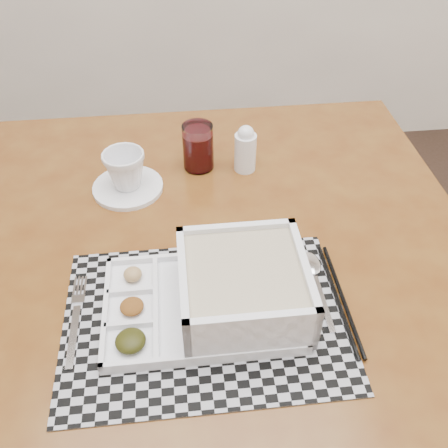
% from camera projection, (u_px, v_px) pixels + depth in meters
% --- Properties ---
extents(dining_table, '(1.08, 1.08, 0.81)m').
position_uv_depth(dining_table, '(199.00, 289.00, 0.97)').
color(dining_table, '#582A10').
rests_on(dining_table, ground).
extents(placemat, '(0.46, 0.33, 0.00)m').
position_uv_depth(placemat, '(205.00, 318.00, 0.82)').
color(placemat, '#9F9FA6').
rests_on(placemat, dining_table).
extents(serving_tray, '(0.33, 0.22, 0.10)m').
position_uv_depth(serving_tray, '(233.00, 292.00, 0.80)').
color(serving_tray, white).
rests_on(serving_tray, placemat).
extents(fork, '(0.02, 0.19, 0.00)m').
position_uv_depth(fork, '(76.00, 317.00, 0.82)').
color(fork, silver).
rests_on(fork, placemat).
extents(spoon, '(0.04, 0.18, 0.01)m').
position_uv_depth(spoon, '(312.00, 269.00, 0.89)').
color(spoon, silver).
rests_on(spoon, placemat).
extents(chopsticks, '(0.02, 0.24, 0.01)m').
position_uv_depth(chopsticks, '(340.00, 298.00, 0.84)').
color(chopsticks, black).
rests_on(chopsticks, placemat).
extents(saucer, '(0.15, 0.15, 0.01)m').
position_uv_depth(saucer, '(128.00, 187.00, 1.07)').
color(saucer, white).
rests_on(saucer, dining_table).
extents(cup, '(0.10, 0.10, 0.08)m').
position_uv_depth(cup, '(125.00, 170.00, 1.04)').
color(cup, white).
rests_on(cup, saucer).
extents(juice_glass, '(0.07, 0.07, 0.11)m').
position_uv_depth(juice_glass, '(198.00, 148.00, 1.10)').
color(juice_glass, white).
rests_on(juice_glass, dining_table).
extents(creamer_bottle, '(0.05, 0.05, 0.11)m').
position_uv_depth(creamer_bottle, '(245.00, 149.00, 1.09)').
color(creamer_bottle, white).
rests_on(creamer_bottle, dining_table).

